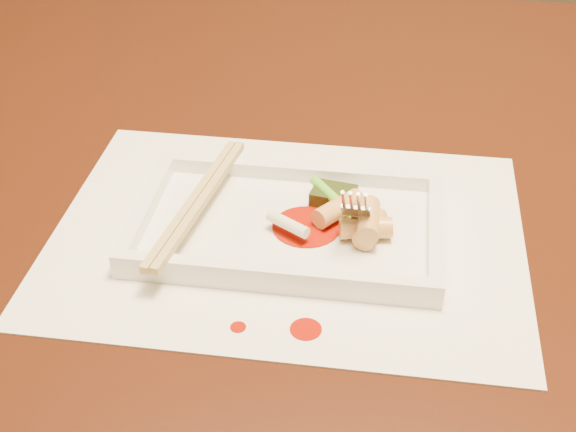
# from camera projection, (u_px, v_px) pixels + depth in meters

# --- Properties ---
(table) EXTENTS (1.40, 0.90, 0.75)m
(table) POSITION_uv_depth(u_px,v_px,m) (387.00, 242.00, 0.84)
(table) COLOR black
(table) RESTS_ON ground
(placemat) EXTENTS (0.40, 0.30, 0.00)m
(placemat) POSITION_uv_depth(u_px,v_px,m) (288.00, 234.00, 0.69)
(placemat) COLOR white
(placemat) RESTS_ON table
(sauce_splatter_a) EXTENTS (0.02, 0.02, 0.00)m
(sauce_splatter_a) POSITION_uv_depth(u_px,v_px,m) (306.00, 329.00, 0.59)
(sauce_splatter_a) COLOR #991204
(sauce_splatter_a) RESTS_ON placemat
(sauce_splatter_b) EXTENTS (0.01, 0.01, 0.00)m
(sauce_splatter_b) POSITION_uv_depth(u_px,v_px,m) (238.00, 327.00, 0.59)
(sauce_splatter_b) COLOR #991204
(sauce_splatter_b) RESTS_ON placemat
(plate_base) EXTENTS (0.26, 0.16, 0.01)m
(plate_base) POSITION_uv_depth(u_px,v_px,m) (288.00, 229.00, 0.69)
(plate_base) COLOR white
(plate_base) RESTS_ON placemat
(plate_rim_far) EXTENTS (0.26, 0.01, 0.01)m
(plate_rim_far) POSITION_uv_depth(u_px,v_px,m) (299.00, 172.00, 0.74)
(plate_rim_far) COLOR white
(plate_rim_far) RESTS_ON plate_base
(plate_rim_near) EXTENTS (0.26, 0.01, 0.01)m
(plate_rim_near) POSITION_uv_depth(u_px,v_px,m) (274.00, 275.00, 0.62)
(plate_rim_near) COLOR white
(plate_rim_near) RESTS_ON plate_base
(plate_rim_left) EXTENTS (0.01, 0.14, 0.01)m
(plate_rim_left) POSITION_uv_depth(u_px,v_px,m) (146.00, 207.00, 0.69)
(plate_rim_left) COLOR white
(plate_rim_left) RESTS_ON plate_base
(plate_rim_right) EXTENTS (0.01, 0.14, 0.01)m
(plate_rim_right) POSITION_uv_depth(u_px,v_px,m) (436.00, 232.00, 0.66)
(plate_rim_right) COLOR white
(plate_rim_right) RESTS_ON plate_base
(veg_piece) EXTENTS (0.04, 0.03, 0.01)m
(veg_piece) POSITION_uv_depth(u_px,v_px,m) (334.00, 195.00, 0.71)
(veg_piece) COLOR black
(veg_piece) RESTS_ON plate_base
(scallion_white) EXTENTS (0.04, 0.03, 0.01)m
(scallion_white) POSITION_uv_depth(u_px,v_px,m) (288.00, 224.00, 0.66)
(scallion_white) COLOR #EAEACC
(scallion_white) RESTS_ON plate_base
(scallion_green) EXTENTS (0.06, 0.07, 0.01)m
(scallion_green) POSITION_uv_depth(u_px,v_px,m) (340.00, 204.00, 0.69)
(scallion_green) COLOR #4BAE1C
(scallion_green) RESTS_ON plate_base
(chopstick_a) EXTENTS (0.04, 0.19, 0.01)m
(chopstick_a) POSITION_uv_depth(u_px,v_px,m) (193.00, 201.00, 0.68)
(chopstick_a) COLOR tan
(chopstick_a) RESTS_ON plate_rim_near
(chopstick_b) EXTENTS (0.04, 0.19, 0.01)m
(chopstick_b) POSITION_uv_depth(u_px,v_px,m) (202.00, 202.00, 0.68)
(chopstick_b) COLOR tan
(chopstick_b) RESTS_ON plate_rim_near
(fork) EXTENTS (0.09, 0.10, 0.14)m
(fork) POSITION_uv_depth(u_px,v_px,m) (377.00, 146.00, 0.65)
(fork) COLOR silver
(fork) RESTS_ON plate_base
(sauce_blob_0) EXTENTS (0.06, 0.06, 0.00)m
(sauce_blob_0) POSITION_uv_depth(u_px,v_px,m) (306.00, 227.00, 0.68)
(sauce_blob_0) COLOR #991204
(sauce_blob_0) RESTS_ON plate_base
(rice_cake_0) EXTENTS (0.03, 0.04, 0.02)m
(rice_cake_0) POSITION_uv_depth(u_px,v_px,m) (370.00, 228.00, 0.66)
(rice_cake_0) COLOR #DFB668
(rice_cake_0) RESTS_ON plate_base
(rice_cake_1) EXTENTS (0.04, 0.05, 0.02)m
(rice_cake_1) POSITION_uv_depth(u_px,v_px,m) (338.00, 208.00, 0.68)
(rice_cake_1) COLOR #DFB668
(rice_cake_1) RESTS_ON plate_base
(rice_cake_2) EXTENTS (0.02, 0.05, 0.02)m
(rice_cake_2) POSITION_uv_depth(u_px,v_px,m) (368.00, 220.00, 0.66)
(rice_cake_2) COLOR #DFB668
(rice_cake_2) RESTS_ON plate_base
(rice_cake_3) EXTENTS (0.05, 0.03, 0.02)m
(rice_cake_3) POSITION_uv_depth(u_px,v_px,m) (366.00, 228.00, 0.66)
(rice_cake_3) COLOR #DFB668
(rice_cake_3) RESTS_ON plate_base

